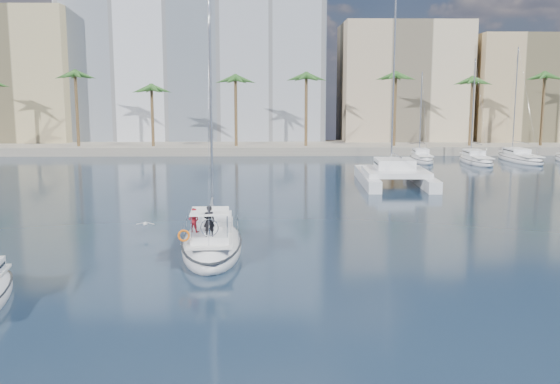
{
  "coord_description": "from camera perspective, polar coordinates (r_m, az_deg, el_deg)",
  "views": [
    {
      "loc": [
        -0.3,
        -33.96,
        9.09
      ],
      "look_at": [
        0.44,
        1.5,
        3.35
      ],
      "focal_mm": 40.0,
      "sensor_mm": 36.0,
      "label": 1
    }
  ],
  "objects": [
    {
      "name": "seagull",
      "position": [
        40.92,
        -12.21,
        -2.85
      ],
      "size": [
        1.19,
        0.51,
        0.22
      ],
      "color": "silver",
      "rests_on": "ground"
    },
    {
      "name": "catamaran",
      "position": [
        62.68,
        10.42,
        1.79
      ],
      "size": [
        7.1,
        13.38,
        19.0
      ],
      "rotation": [
        0.0,
        0.0,
        -0.04
      ],
      "color": "silver",
      "rests_on": "ground"
    },
    {
      "name": "moored_yacht_b",
      "position": [
        83.88,
        17.46,
        2.55
      ],
      "size": [
        3.32,
        10.83,
        13.72
      ],
      "primitive_type": null,
      "rotation": [
        0.0,
        0.0,
        -0.02
      ],
      "color": "silver",
      "rests_on": "ground"
    },
    {
      "name": "palm_right",
      "position": [
        97.22,
        19.73,
        9.36
      ],
      "size": [
        3.6,
        3.6,
        12.3
      ],
      "color": "brown",
      "rests_on": "ground"
    },
    {
      "name": "palm_left",
      "position": [
        97.01,
        -21.83,
        9.25
      ],
      "size": [
        3.6,
        3.6,
        12.3
      ],
      "color": "brown",
      "rests_on": "ground"
    },
    {
      "name": "building_tan_right",
      "position": [
        110.39,
        21.58,
        8.51
      ],
      "size": [
        18.0,
        12.0,
        18.0
      ],
      "primitive_type": "cube",
      "color": "tan",
      "rests_on": "ground"
    },
    {
      "name": "building_tan_left",
      "position": [
        111.1,
        -23.58,
        9.42
      ],
      "size": [
        22.0,
        14.0,
        22.0
      ],
      "primitive_type": "cube",
      "color": "tan",
      "rests_on": "ground"
    },
    {
      "name": "quay",
      "position": [
        95.34,
        -1.02,
        4.08
      ],
      "size": [
        120.0,
        14.0,
        1.2
      ],
      "primitive_type": "cube",
      "color": "gray",
      "rests_on": "ground"
    },
    {
      "name": "moored_yacht_c",
      "position": [
        88.02,
        21.06,
        2.65
      ],
      "size": [
        3.98,
        12.33,
        15.54
      ],
      "primitive_type": null,
      "rotation": [
        0.0,
        0.0,
        0.03
      ],
      "color": "silver",
      "rests_on": "ground"
    },
    {
      "name": "palm_centre",
      "position": [
        90.97,
        -1.03,
        9.94
      ],
      "size": [
        3.6,
        3.6,
        12.3
      ],
      "color": "brown",
      "rests_on": "ground"
    },
    {
      "name": "main_sloop",
      "position": [
        36.21,
        -6.25,
        -4.57
      ],
      "size": [
        4.02,
        10.94,
        15.98
      ],
      "rotation": [
        0.0,
        0.0,
        0.06
      ],
      "color": "silver",
      "rests_on": "ground"
    },
    {
      "name": "building_beige",
      "position": [
        106.33,
        11.06,
        9.52
      ],
      "size": [
        20.0,
        14.0,
        20.0
      ],
      "primitive_type": "cube",
      "color": "#C0AD8A",
      "rests_on": "ground"
    },
    {
      "name": "moored_yacht_a",
      "position": [
        83.96,
        12.81,
        2.75
      ],
      "size": [
        3.37,
        9.52,
        11.9
      ],
      "primitive_type": null,
      "rotation": [
        0.0,
        0.0,
        -0.07
      ],
      "color": "silver",
      "rests_on": "ground"
    },
    {
      "name": "ground",
      "position": [
        35.16,
        -0.67,
        -5.79
      ],
      "size": [
        160.0,
        160.0,
        0.0
      ],
      "primitive_type": "plane",
      "color": "black",
      "rests_on": "ground"
    },
    {
      "name": "building_modern",
      "position": [
        107.71,
        -7.6,
        11.73
      ],
      "size": [
        42.0,
        16.0,
        28.0
      ],
      "primitive_type": "cube",
      "color": "silver",
      "rests_on": "ground"
    }
  ]
}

